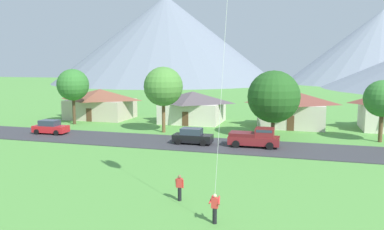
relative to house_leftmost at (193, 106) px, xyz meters
name	(u,v)px	position (x,y,z in m)	size (l,w,h in m)	color
road_strip	(225,146)	(7.93, -14.90, -2.33)	(160.00, 7.40, 0.08)	#38383D
mountain_west_ridge	(382,47)	(47.97, 130.48, 13.63)	(81.34, 81.34, 32.01)	gray
mountain_east_ridge	(166,40)	(-45.37, 113.30, 17.26)	(101.75, 101.75, 39.26)	slate
house_leftmost	(193,106)	(0.00, 0.00, 0.00)	(9.24, 7.92, 4.58)	beige
house_left_center	(292,108)	(14.21, -0.47, 0.22)	(9.28, 6.65, 5.00)	beige
house_rightmost	(100,103)	(-15.12, -0.26, 0.04)	(10.28, 7.51, 4.66)	beige
tree_near_left	(73,85)	(-15.80, -6.54, 3.25)	(4.50, 4.50, 7.90)	#4C3823
tree_left_of_center	(274,97)	(12.34, -8.71, 2.44)	(6.10, 6.10, 7.87)	#4C3823
tree_center	(383,99)	(24.01, -8.09, 2.44)	(4.06, 4.06, 6.87)	brown
tree_right_of_center	(163,87)	(-1.17, -9.10, 3.41)	(4.92, 4.92, 8.26)	brown
parked_car_black_west_end	(192,136)	(4.36, -15.11, -1.50)	(4.22, 2.12, 1.68)	black
parked_car_red_mid_west	(50,127)	(-14.09, -14.27, -1.50)	(4.27, 2.21, 1.68)	red
pickup_truck_maroon_west_side	(255,137)	(11.02, -14.79, -1.31)	(5.24, 2.40, 1.99)	maroon
watcher_person	(180,187)	(8.31, -31.71, -1.49)	(0.56, 0.24, 1.68)	black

